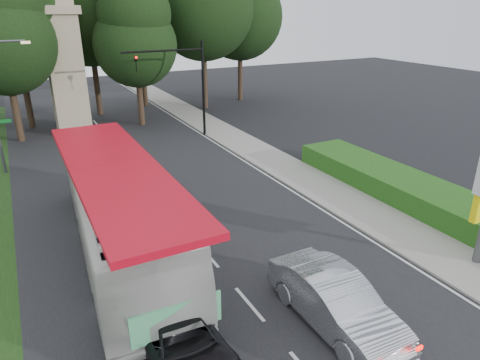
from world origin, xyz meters
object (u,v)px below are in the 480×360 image
transit_bus (120,210)px  sedan_silver (336,302)px  suv_charcoal (181,340)px  traffic_signal_mast (187,77)px  monument (66,68)px

transit_bus → sedan_silver: bearing=-53.8°
sedan_silver → suv_charcoal: sedan_silver is taller
traffic_signal_mast → monument: monument is taller
sedan_silver → traffic_signal_mast: bearing=80.1°
traffic_signal_mast → transit_bus: 17.06m
monument → sedan_silver: bearing=-82.0°
transit_bus → suv_charcoal: size_ratio=2.82×
monument → transit_bus: size_ratio=0.74×
suv_charcoal → traffic_signal_mast: bearing=67.7°
monument → sedan_silver: size_ratio=1.91×
sedan_silver → transit_bus: bearing=122.3°
monument → suv_charcoal: 27.56m
traffic_signal_mast → monument: 9.76m
suv_charcoal → sedan_silver: bearing=-10.9°
traffic_signal_mast → transit_bus: traffic_signal_mast is taller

